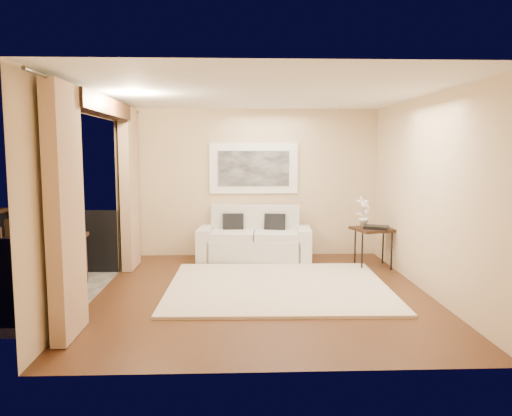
{
  "coord_description": "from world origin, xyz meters",
  "views": [
    {
      "loc": [
        -0.35,
        -6.7,
        1.95
      ],
      "look_at": [
        -0.05,
        1.06,
        1.05
      ],
      "focal_mm": 35.0,
      "sensor_mm": 36.0,
      "label": 1
    }
  ],
  "objects_px": {
    "side_table": "(373,231)",
    "sofa": "(255,241)",
    "orchid": "(363,211)",
    "bistro_table": "(61,241)",
    "balcony_chair_far": "(23,245)",
    "ice_bucket": "(53,228)"
  },
  "relations": [
    {
      "from": "sofa",
      "to": "balcony_chair_far",
      "type": "height_order",
      "value": "balcony_chair_far"
    },
    {
      "from": "side_table",
      "to": "orchid",
      "type": "bearing_deg",
      "value": 128.05
    },
    {
      "from": "side_table",
      "to": "ice_bucket",
      "type": "xyz_separation_m",
      "value": [
        -4.9,
        -1.01,
        0.25
      ]
    },
    {
      "from": "side_table",
      "to": "ice_bucket",
      "type": "distance_m",
      "value": 5.01
    },
    {
      "from": "sofa",
      "to": "balcony_chair_far",
      "type": "relative_size",
      "value": 2.13
    },
    {
      "from": "side_table",
      "to": "orchid",
      "type": "height_order",
      "value": "orchid"
    },
    {
      "from": "orchid",
      "to": "bistro_table",
      "type": "relative_size",
      "value": 0.69
    },
    {
      "from": "side_table",
      "to": "sofa",
      "type": "bearing_deg",
      "value": 161.78
    },
    {
      "from": "side_table",
      "to": "balcony_chair_far",
      "type": "xyz_separation_m",
      "value": [
        -5.46,
        -0.72,
        -0.05
      ]
    },
    {
      "from": "sofa",
      "to": "balcony_chair_far",
      "type": "bearing_deg",
      "value": -154.0
    },
    {
      "from": "sofa",
      "to": "orchid",
      "type": "bearing_deg",
      "value": -10.02
    },
    {
      "from": "balcony_chair_far",
      "to": "bistro_table",
      "type": "bearing_deg",
      "value": 138.34
    },
    {
      "from": "sofa",
      "to": "orchid",
      "type": "relative_size",
      "value": 3.95
    },
    {
      "from": "side_table",
      "to": "ice_bucket",
      "type": "bearing_deg",
      "value": -168.39
    },
    {
      "from": "bistro_table",
      "to": "ice_bucket",
      "type": "distance_m",
      "value": 0.25
    },
    {
      "from": "sofa",
      "to": "balcony_chair_far",
      "type": "xyz_separation_m",
      "value": [
        -3.5,
        -1.37,
        0.22
      ]
    },
    {
      "from": "bistro_table",
      "to": "side_table",
      "type": "bearing_deg",
      "value": 13.02
    },
    {
      "from": "side_table",
      "to": "bistro_table",
      "type": "distance_m",
      "value": 4.89
    },
    {
      "from": "side_table",
      "to": "orchid",
      "type": "xyz_separation_m",
      "value": [
        -0.13,
        0.17,
        0.32
      ]
    },
    {
      "from": "balcony_chair_far",
      "to": "ice_bucket",
      "type": "distance_m",
      "value": 0.69
    },
    {
      "from": "orchid",
      "to": "balcony_chair_far",
      "type": "distance_m",
      "value": 5.42
    },
    {
      "from": "bistro_table",
      "to": "balcony_chair_far",
      "type": "bearing_deg",
      "value": 151.63
    }
  ]
}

